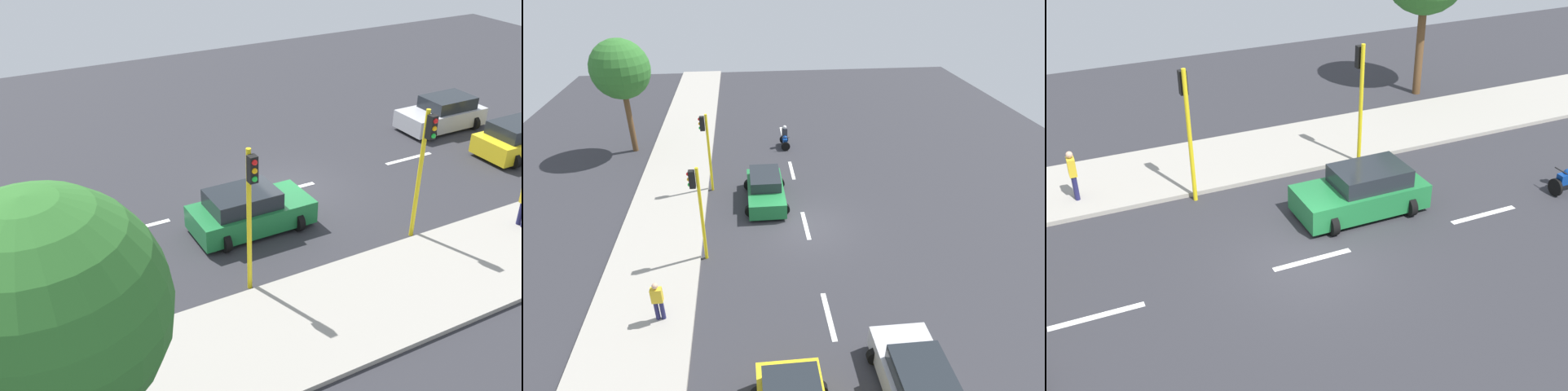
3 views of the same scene
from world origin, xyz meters
TOP-DOWN VIEW (x-y plane):
  - ground_plane at (0.00, 0.00)m, footprint 40.00×60.00m
  - sidewalk at (7.00, 0.00)m, footprint 4.00×60.00m
  - lane_stripe_far_north at (0.00, -12.00)m, footprint 0.20×2.40m
  - lane_stripe_north at (0.00, -6.00)m, footprint 0.20×2.40m
  - lane_stripe_mid at (0.00, 0.00)m, footprint 0.20×2.40m
  - lane_stripe_south at (0.00, 6.00)m, footprint 0.20×2.40m
  - car_silver at (-2.01, 9.60)m, footprint 2.34×4.08m
  - car_green at (1.83, -2.57)m, footprint 2.31×4.13m
  - motorcycle at (0.07, -9.59)m, footprint 0.60×1.30m
  - pedestrian_near_signal at (6.20, 5.62)m, footprint 0.40×0.24m
  - traffic_light_corner at (4.85, 2.06)m, footprint 0.49×0.24m
  - traffic_light_midblock at (4.85, -4.05)m, footprint 0.49×0.24m
  - street_tree_north at (10.18, -10.00)m, footprint 3.64×3.64m

SIDE VIEW (x-z plane):
  - ground_plane at x=0.00m, z-range -0.10..0.00m
  - lane_stripe_far_north at x=0.00m, z-range 0.00..0.01m
  - lane_stripe_north at x=0.00m, z-range 0.00..0.01m
  - lane_stripe_mid at x=0.00m, z-range 0.00..0.01m
  - lane_stripe_south at x=0.00m, z-range 0.00..0.01m
  - sidewalk at x=7.00m, z-range 0.00..0.15m
  - motorcycle at x=0.07m, z-range -0.12..1.41m
  - car_green at x=1.83m, z-range -0.05..1.47m
  - car_silver at x=-2.01m, z-range -0.05..1.47m
  - pedestrian_near_signal at x=6.20m, z-range 0.21..1.90m
  - traffic_light_corner at x=4.85m, z-range 0.68..5.18m
  - traffic_light_midblock at x=4.85m, z-range 0.68..5.18m
  - street_tree_north at x=10.18m, z-range 1.78..9.05m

